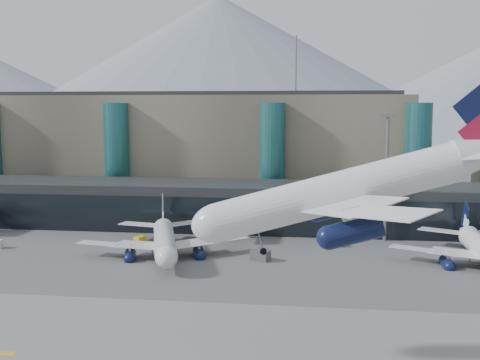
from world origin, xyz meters
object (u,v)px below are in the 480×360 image
veh_b (140,240)px  veh_g (337,243)px  jet_parked_right (480,241)px  hero_jet (368,177)px  veh_c (261,255)px  jet_parked_mid (164,232)px  lightmast_mid (386,170)px

veh_b → veh_g: size_ratio=1.04×
jet_parked_right → veh_b: 63.72m
hero_jet → veh_c: size_ratio=10.93×
jet_parked_mid → lightmast_mid: bearing=-84.8°
veh_g → veh_b: bearing=-124.3°
jet_parked_mid → hero_jet: bearing=-159.3°
veh_c → veh_g: size_ratio=1.53×
lightmast_mid → veh_b: lightmast_mid is taller
lightmast_mid → hero_jet: size_ratio=0.71×
veh_b → veh_c: size_ratio=0.68×
jet_parked_mid → veh_g: bearing=-88.7°
hero_jet → veh_g: size_ratio=16.75×
veh_b → veh_c: veh_c is taller
lightmast_mid → veh_c: size_ratio=7.72×
jet_parked_right → veh_b: size_ratio=14.41×
veh_b → veh_g: bearing=-64.9°
lightmast_mid → veh_c: (-23.37, -18.90, -13.50)m
jet_parked_right → veh_b: bearing=83.1°
jet_parked_right → veh_g: size_ratio=15.03×
lightmast_mid → veh_c: bearing=-141.0°
jet_parked_mid → veh_c: 18.64m
lightmast_mid → hero_jet: (-8.36, -60.58, 5.50)m
veh_c → lightmast_mid: bearing=66.3°
lightmast_mid → veh_c: lightmast_mid is taller
lightmast_mid → jet_parked_mid: lightmast_mid is taller
hero_jet → jet_parked_right: size_ratio=1.11×
jet_parked_right → veh_c: bearing=94.7°
jet_parked_right → veh_c: size_ratio=9.80×
jet_parked_right → veh_g: bearing=68.3°
jet_parked_mid → veh_b: jet_parked_mid is taller
jet_parked_mid → veh_g: jet_parked_mid is taller
veh_b → veh_g: (39.04, 2.09, -0.02)m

